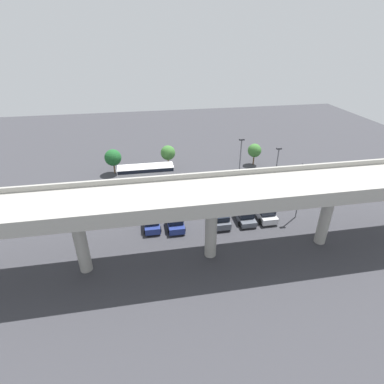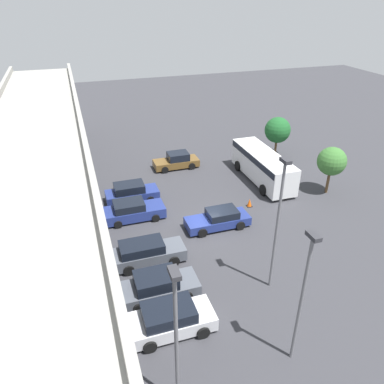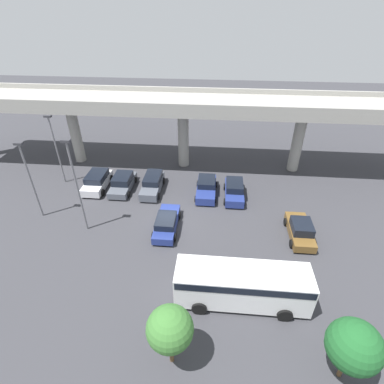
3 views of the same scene
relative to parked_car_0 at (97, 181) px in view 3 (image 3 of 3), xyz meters
name	(u,v)px [view 3 (image 3 of 3)]	position (x,y,z in m)	size (l,w,h in m)	color
ground_plane	(170,223)	(8.45, -5.20, -0.79)	(109.26, 109.26, 0.00)	#38383D
highway_overpass	(183,109)	(8.45, 5.91, 5.99)	(52.21, 6.47, 8.29)	#9E9B93
parked_car_0	(97,181)	(0.00, 0.00, 0.00)	(2.23, 4.50, 1.62)	silver
parked_car_1	(123,183)	(2.72, 0.02, -0.08)	(2.16, 4.62, 1.52)	#515660
parked_car_2	(152,184)	(5.88, 0.01, -0.01)	(2.01, 4.77, 1.61)	#515660
parked_car_3	(167,223)	(8.33, -6.00, -0.12)	(2.01, 4.84, 1.42)	navy
parked_car_4	(206,187)	(11.46, -0.11, -0.06)	(2.13, 4.67, 1.55)	navy
parked_car_5	(234,190)	(14.26, -0.47, -0.02)	(2.05, 4.39, 1.63)	navy
parked_car_6	(300,230)	(19.59, -5.97, -0.07)	(2.02, 4.48, 1.58)	brown
shuttle_bus	(242,284)	(14.38, -12.77, 0.84)	(8.58, 2.74, 2.71)	white
lamp_post_near_aisle	(76,181)	(1.41, -6.60, 4.09)	(0.70, 0.35, 8.37)	slate
lamp_post_mid_lot	(55,145)	(-3.99, 0.78, 3.62)	(0.70, 0.35, 7.46)	slate
lamp_post_by_overpass	(29,175)	(-3.41, -5.16, 3.54)	(0.70, 0.35, 7.31)	slate
tree_front_centre	(170,329)	(10.42, -17.10, 2.20)	(2.46, 2.46, 4.23)	brown
tree_front_right	(354,346)	(19.47, -17.06, 2.00)	(2.71, 2.71, 4.15)	brown
traffic_cone	(185,257)	(10.33, -9.56, -0.46)	(0.44, 0.44, 0.70)	black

